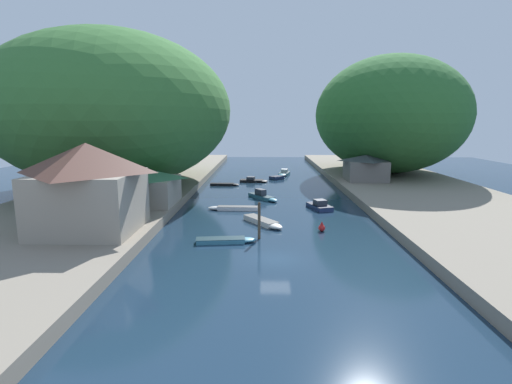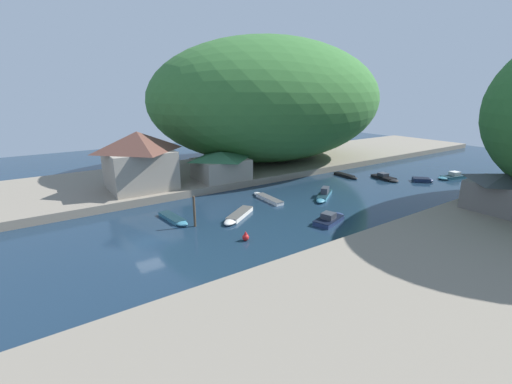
# 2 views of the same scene
# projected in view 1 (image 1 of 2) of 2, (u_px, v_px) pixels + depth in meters

# --- Properties ---
(water_surface) EXTENTS (130.00, 130.00, 0.00)m
(water_surface) POSITION_uv_depth(u_px,v_px,m) (269.00, 194.00, 62.69)
(water_surface) COLOR #192D42
(water_surface) RESTS_ON ground
(left_bank) EXTENTS (22.00, 120.00, 1.09)m
(left_bank) POSITION_uv_depth(u_px,v_px,m) (125.00, 190.00, 62.93)
(left_bank) COLOR gray
(left_bank) RESTS_ON ground
(right_bank) EXTENTS (22.00, 120.00, 1.09)m
(right_bank) POSITION_uv_depth(u_px,v_px,m) (415.00, 191.00, 62.25)
(right_bank) COLOR gray
(right_bank) RESTS_ON ground
(hillside_left) EXTENTS (35.21, 49.29, 23.81)m
(hillside_left) POSITION_uv_depth(u_px,v_px,m) (120.00, 110.00, 63.99)
(hillside_left) COLOR #387033
(hillside_left) RESTS_ON left_bank
(hillside_right) EXTENTS (28.35, 39.70, 22.86)m
(hillside_right) POSITION_uv_depth(u_px,v_px,m) (388.00, 115.00, 79.39)
(hillside_right) COLOR #2D662D
(hillside_right) RESTS_ON right_bank
(waterfront_building) EXTENTS (9.35, 9.48, 8.27)m
(waterfront_building) POSITION_uv_depth(u_px,v_px,m) (88.00, 186.00, 36.92)
(waterfront_building) COLOR gray
(waterfront_building) RESTS_ON left_bank
(boathouse_shed) EXTENTS (7.57, 8.42, 4.44)m
(boathouse_shed) POSITION_uv_depth(u_px,v_px,m) (147.00, 186.00, 49.42)
(boathouse_shed) COLOR gray
(boathouse_shed) RESTS_ON left_bank
(right_bank_cottage) EXTENTS (7.20, 6.78, 4.49)m
(right_bank_cottage) POSITION_uv_depth(u_px,v_px,m) (366.00, 167.00, 69.01)
(right_bank_cottage) COLOR slate
(right_bank_cottage) RESTS_ON right_bank
(boat_near_quay) EXTENTS (6.59, 1.43, 0.49)m
(boat_near_quay) POSITION_uv_depth(u_px,v_px,m) (232.00, 208.00, 51.37)
(boat_near_quay) COLOR white
(boat_near_quay) RESTS_ON water_surface
(boat_navy_launch) EXTENTS (4.72, 6.05, 0.57)m
(boat_navy_launch) POSITION_uv_depth(u_px,v_px,m) (265.00, 222.00, 44.05)
(boat_navy_launch) COLOR silver
(boat_navy_launch) RESTS_ON water_surface
(boat_moored_right) EXTENTS (3.53, 3.53, 0.63)m
(boat_moored_right) POSITION_uv_depth(u_px,v_px,m) (278.00, 177.00, 78.73)
(boat_moored_right) COLOR navy
(boat_moored_right) RESTS_ON water_surface
(boat_red_skiff) EXTENTS (3.44, 5.52, 1.25)m
(boat_red_skiff) POSITION_uv_depth(u_px,v_px,m) (318.00, 205.00, 52.44)
(boat_red_skiff) COLOR navy
(boat_red_skiff) RESTS_ON water_surface
(boat_yellow_tender) EXTENTS (5.77, 1.94, 0.45)m
(boat_yellow_tender) POSITION_uv_depth(u_px,v_px,m) (228.00, 240.00, 37.64)
(boat_yellow_tender) COLOR teal
(boat_yellow_tender) RESTS_ON water_surface
(boat_far_right_bank) EXTENTS (5.22, 1.48, 0.42)m
(boat_far_right_bank) POSITION_uv_depth(u_px,v_px,m) (226.00, 184.00, 70.77)
(boat_far_right_bank) COLOR black
(boat_far_right_bank) RESTS_ON water_surface
(boat_small_dinghy) EXTENTS (3.00, 5.95, 1.17)m
(boat_small_dinghy) POSITION_uv_depth(u_px,v_px,m) (284.00, 173.00, 84.81)
(boat_small_dinghy) COLOR teal
(boat_small_dinghy) RESTS_ON water_surface
(boat_far_upstream) EXTENTS (5.42, 2.67, 0.99)m
(boat_far_upstream) POSITION_uv_depth(u_px,v_px,m) (254.00, 180.00, 74.95)
(boat_far_upstream) COLOR black
(boat_far_upstream) RESTS_ON water_surface
(boat_white_cruiser) EXTENTS (4.68, 6.06, 1.39)m
(boat_white_cruiser) POSITION_uv_depth(u_px,v_px,m) (263.00, 196.00, 58.45)
(boat_white_cruiser) COLOR teal
(boat_white_cruiser) RESTS_ON water_surface
(mooring_post_nearest) EXTENTS (0.28, 0.28, 3.66)m
(mooring_post_nearest) POSITION_uv_depth(u_px,v_px,m) (259.00, 220.00, 38.58)
(mooring_post_nearest) COLOR #4C3D2D
(mooring_post_nearest) RESTS_ON water_surface
(channel_buoy_near) EXTENTS (0.70, 0.70, 1.05)m
(channel_buoy_near) POSITION_uv_depth(u_px,v_px,m) (322.00, 227.00, 41.41)
(channel_buoy_near) COLOR red
(channel_buoy_near) RESTS_ON water_surface
(person_on_quay) EXTENTS (0.24, 0.39, 1.69)m
(person_on_quay) POSITION_uv_depth(u_px,v_px,m) (126.00, 227.00, 35.17)
(person_on_quay) COLOR #282D3D
(person_on_quay) RESTS_ON left_bank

